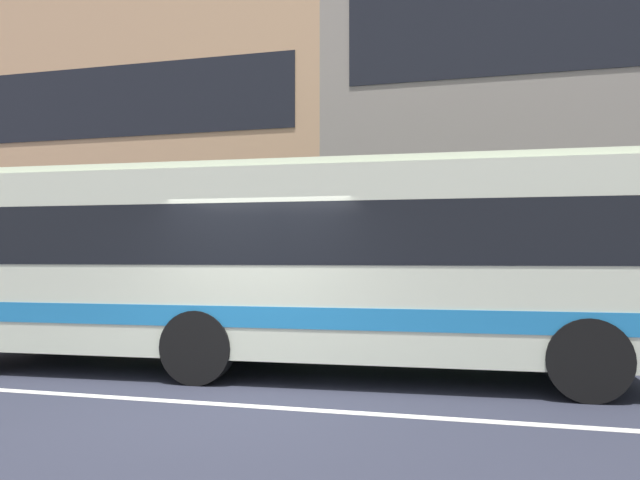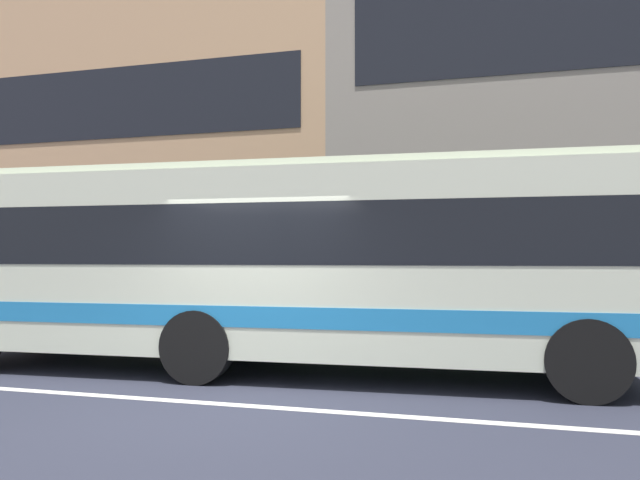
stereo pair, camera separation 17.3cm
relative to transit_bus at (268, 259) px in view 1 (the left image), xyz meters
The scene contains 5 objects.
ground_plane 2.76m from the transit_bus, 82.83° to the right, with size 160.00×160.00×0.00m, color #292C3B.
lane_centre_line 2.76m from the transit_bus, 82.83° to the right, with size 60.00×0.16×0.01m, color silver.
hedge_row_far 4.98m from the transit_bus, 46.00° to the left, with size 17.46×1.10×0.78m, color #346B2D.
apartment_block_left 18.38m from the transit_bus, 127.02° to the left, with size 18.72×11.54×11.51m.
transit_bus is the anchor object (origin of this frame).
Camera 1 is at (2.87, -6.78, 1.73)m, focal length 35.05 mm.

